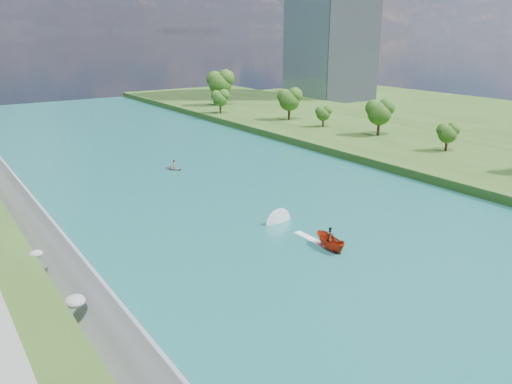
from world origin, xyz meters
TOP-DOWN VIEW (x-y plane):
  - ground at (0.00, 0.00)m, footprint 260.00×260.00m
  - river_water at (0.00, 20.00)m, footprint 55.00×240.00m
  - berm_east at (49.50, 20.00)m, footprint 44.00×240.00m
  - riprap_bank at (-25.86, 18.92)m, footprint 4.19×236.00m
  - office_tower at (82.50, 95.00)m, footprint 22.00×22.00m
  - trees_east at (38.12, 38.39)m, footprint 16.49×138.60m
  - motorboat at (-0.50, 5.16)m, footprint 3.60×18.94m
  - raft at (-0.21, 41.40)m, footprint 3.09×3.64m

SIDE VIEW (x-z plane):
  - ground at x=0.00m, z-range 0.00..0.00m
  - river_water at x=0.00m, z-range 0.00..0.10m
  - raft at x=-0.21m, z-range -0.34..1.28m
  - berm_east at x=49.50m, z-range 0.00..1.50m
  - motorboat at x=-0.50m, z-range -0.24..1.83m
  - riprap_bank at x=-25.86m, z-range -0.26..3.89m
  - trees_east at x=38.12m, z-range 0.50..12.20m
  - office_tower at x=82.50m, z-range 0.00..60.00m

